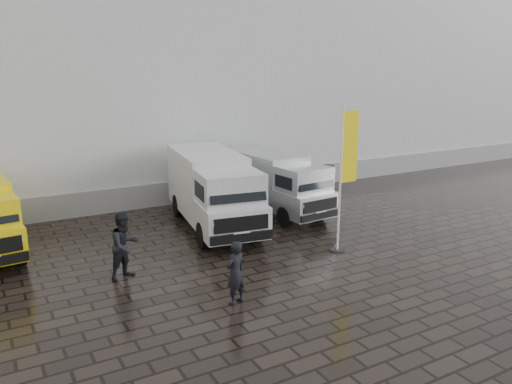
% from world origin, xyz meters
% --- Properties ---
extents(ground, '(120.00, 120.00, 0.00)m').
position_xyz_m(ground, '(0.00, 0.00, 0.00)').
color(ground, black).
rests_on(ground, ground).
extents(exhibition_hall, '(44.00, 16.00, 12.00)m').
position_xyz_m(exhibition_hall, '(2.00, 16.00, 6.00)').
color(exhibition_hall, silver).
rests_on(exhibition_hall, ground).
extents(hall_plinth, '(44.00, 0.15, 1.00)m').
position_xyz_m(hall_plinth, '(2.00, 7.95, 0.50)').
color(hall_plinth, gray).
rests_on(hall_plinth, ground).
extents(van_white, '(3.02, 6.55, 2.73)m').
position_xyz_m(van_white, '(-1.25, 4.09, 1.37)').
color(van_white, silver).
rests_on(van_white, ground).
extents(van_silver, '(2.31, 5.70, 2.41)m').
position_xyz_m(van_silver, '(1.77, 4.66, 1.20)').
color(van_silver, '#B1B3B6').
rests_on(van_silver, ground).
extents(flagpole, '(0.88, 0.50, 4.69)m').
position_xyz_m(flagpole, '(1.44, -0.10, 2.60)').
color(flagpole, black).
rests_on(flagpole, ground).
extents(wheelie_bin, '(0.78, 0.78, 1.11)m').
position_xyz_m(wheelie_bin, '(6.30, 7.32, 0.55)').
color(wheelie_bin, black).
rests_on(wheelie_bin, ground).
extents(person_front, '(0.70, 0.58, 1.65)m').
position_xyz_m(person_front, '(-3.35, -1.83, 0.82)').
color(person_front, black).
rests_on(person_front, ground).
extents(person_tent, '(1.15, 1.05, 1.91)m').
position_xyz_m(person_tent, '(-5.32, 1.11, 0.95)').
color(person_tent, black).
rests_on(person_tent, ground).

